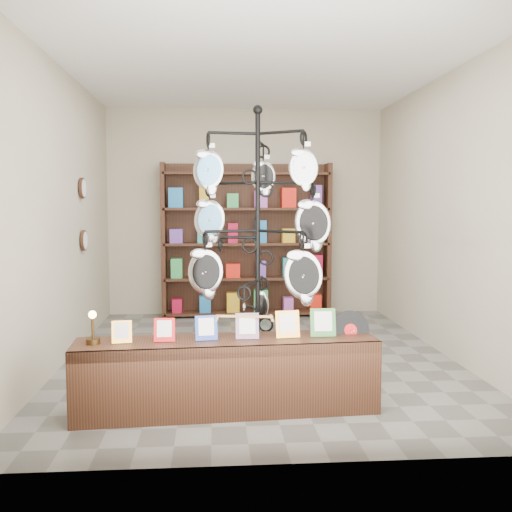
{
  "coord_description": "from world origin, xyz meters",
  "views": [
    {
      "loc": [
        -0.48,
        -5.9,
        1.61
      ],
      "look_at": [
        -0.11,
        -1.0,
        1.17
      ],
      "focal_mm": 40.0,
      "sensor_mm": 36.0,
      "label": 1
    }
  ],
  "objects": [
    {
      "name": "wall_clocks",
      "position": [
        -1.97,
        0.8,
        1.5
      ],
      "size": [
        0.03,
        0.24,
        0.84
      ],
      "color": "black",
      "rests_on": "ground"
    },
    {
      "name": "room_envelope",
      "position": [
        0.0,
        0.0,
        1.85
      ],
      "size": [
        5.0,
        5.0,
        5.0
      ],
      "color": "#B6A993",
      "rests_on": "ground"
    },
    {
      "name": "display_tree",
      "position": [
        -0.11,
        -1.24,
        1.39
      ],
      "size": [
        1.25,
        1.2,
        2.41
      ],
      "rotation": [
        0.0,
        0.0,
        -0.22
      ],
      "color": "black",
      "rests_on": "ground"
    },
    {
      "name": "front_shelf",
      "position": [
        -0.38,
        -1.56,
        0.29
      ],
      "size": [
        2.36,
        0.63,
        0.82
      ],
      "rotation": [
        0.0,
        0.0,
        0.06
      ],
      "color": "black",
      "rests_on": "ground"
    },
    {
      "name": "back_shelving",
      "position": [
        0.0,
        2.3,
        1.03
      ],
      "size": [
        2.42,
        0.36,
        2.2
      ],
      "color": "black",
      "rests_on": "ground"
    },
    {
      "name": "ground",
      "position": [
        0.0,
        0.0,
        0.0
      ],
      "size": [
        5.0,
        5.0,
        0.0
      ],
      "primitive_type": "plane",
      "color": "slate",
      "rests_on": "ground"
    }
  ]
}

